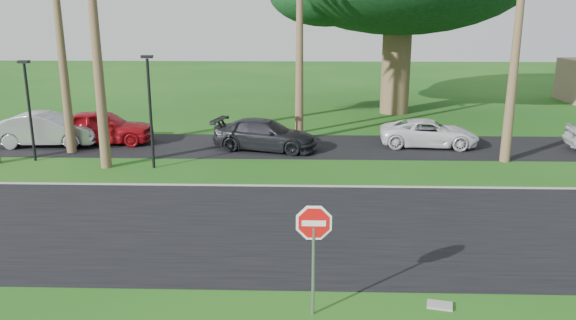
# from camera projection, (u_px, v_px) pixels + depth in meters

# --- Properties ---
(ground) EXTENTS (120.00, 120.00, 0.00)m
(ground) POSITION_uv_depth(u_px,v_px,m) (293.00, 255.00, 15.03)
(ground) COLOR #134A12
(ground) RESTS_ON ground
(road) EXTENTS (120.00, 8.00, 0.02)m
(road) POSITION_uv_depth(u_px,v_px,m) (294.00, 227.00, 16.96)
(road) COLOR black
(road) RESTS_ON ground
(parking_strip) EXTENTS (120.00, 5.00, 0.02)m
(parking_strip) POSITION_uv_depth(u_px,v_px,m) (299.00, 146.00, 27.11)
(parking_strip) COLOR black
(parking_strip) RESTS_ON ground
(curb) EXTENTS (120.00, 0.12, 0.06)m
(curb) POSITION_uv_depth(u_px,v_px,m) (296.00, 186.00, 20.87)
(curb) COLOR gray
(curb) RESTS_ON ground
(stop_sign_near) EXTENTS (1.05, 0.07, 2.62)m
(stop_sign_near) POSITION_uv_depth(u_px,v_px,m) (314.00, 237.00, 11.67)
(stop_sign_near) COLOR gray
(stop_sign_near) RESTS_ON ground
(streetlight_left) EXTENTS (0.45, 0.25, 4.34)m
(streetlight_left) POSITION_uv_depth(u_px,v_px,m) (29.00, 104.00, 23.91)
(streetlight_left) COLOR black
(streetlight_left) RESTS_ON ground
(streetlight_right) EXTENTS (0.45, 0.25, 4.64)m
(streetlight_right) POSITION_uv_depth(u_px,v_px,m) (150.00, 105.00, 22.74)
(streetlight_right) COLOR black
(streetlight_right) RESTS_ON ground
(car_silver) EXTENTS (4.95, 1.93, 1.61)m
(car_silver) POSITION_uv_depth(u_px,v_px,m) (47.00, 130.00, 26.97)
(car_silver) COLOR #A2A4A9
(car_silver) RESTS_ON ground
(car_red) EXTENTS (5.00, 2.29, 1.66)m
(car_red) POSITION_uv_depth(u_px,v_px,m) (102.00, 127.00, 27.43)
(car_red) COLOR maroon
(car_red) RESTS_ON ground
(car_dark) EXTENTS (5.24, 3.09, 1.42)m
(car_dark) POSITION_uv_depth(u_px,v_px,m) (265.00, 135.00, 26.25)
(car_dark) COLOR black
(car_dark) RESTS_ON ground
(car_minivan) EXTENTS (4.79, 2.52, 1.29)m
(car_minivan) POSITION_uv_depth(u_px,v_px,m) (429.00, 133.00, 26.92)
(car_minivan) COLOR white
(car_minivan) RESTS_ON ground
(utility_slab) EXTENTS (0.62, 0.47, 0.06)m
(utility_slab) POSITION_uv_depth(u_px,v_px,m) (440.00, 305.00, 12.41)
(utility_slab) COLOR gray
(utility_slab) RESTS_ON ground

